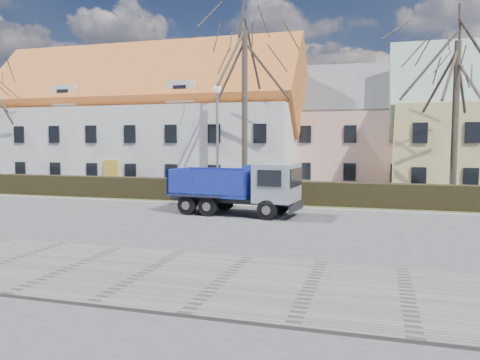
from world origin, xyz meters
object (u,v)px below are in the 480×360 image
(dump_truck, at_px, (230,188))
(cart_frame, at_px, (202,202))
(parked_car_a, at_px, (140,184))
(streetlight, at_px, (217,143))

(dump_truck, height_order, cart_frame, dump_truck)
(cart_frame, distance_m, parked_car_a, 8.90)
(streetlight, distance_m, parked_car_a, 7.66)
(streetlight, height_order, cart_frame, streetlight)
(cart_frame, height_order, parked_car_a, parked_car_a)
(dump_truck, xyz_separation_m, cart_frame, (-2.12, 1.64, -1.02))
(dump_truck, bearing_deg, cart_frame, 148.08)
(streetlight, relative_size, cart_frame, 10.78)
(parked_car_a, bearing_deg, streetlight, -90.20)
(dump_truck, distance_m, streetlight, 5.76)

